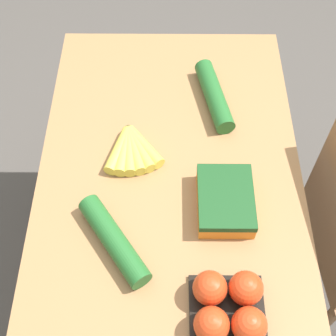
# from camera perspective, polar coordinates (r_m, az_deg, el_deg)

# --- Properties ---
(ground_plane) EXTENTS (12.00, 12.00, 0.00)m
(ground_plane) POSITION_cam_1_polar(r_m,az_deg,el_deg) (1.94, 0.00, -13.05)
(ground_plane) COLOR #4C4742
(dining_table) EXTENTS (1.14, 0.72, 0.75)m
(dining_table) POSITION_cam_1_polar(r_m,az_deg,el_deg) (1.38, 0.00, -3.66)
(dining_table) COLOR #9E7044
(dining_table) RESTS_ON ground_plane
(banana_bunch) EXTENTS (0.16, 0.17, 0.04)m
(banana_bunch) POSITION_cam_1_polar(r_m,az_deg,el_deg) (1.30, -4.66, 2.27)
(banana_bunch) COLOR brown
(banana_bunch) RESTS_ON dining_table
(tomato_pack) EXTENTS (0.17, 0.17, 0.09)m
(tomato_pack) POSITION_cam_1_polar(r_m,az_deg,el_deg) (1.07, 7.16, -16.45)
(tomato_pack) COLOR black
(tomato_pack) RESTS_ON dining_table
(carrot_bag) EXTENTS (0.19, 0.14, 0.06)m
(carrot_bag) POSITION_cam_1_polar(r_m,az_deg,el_deg) (1.20, 6.78, -3.86)
(carrot_bag) COLOR orange
(carrot_bag) RESTS_ON dining_table
(cucumber_near) EXTENTS (0.26, 0.11, 0.06)m
(cucumber_near) POSITION_cam_1_polar(r_m,az_deg,el_deg) (1.42, 5.45, 8.79)
(cucumber_near) COLOR #236028
(cucumber_near) RESTS_ON dining_table
(cucumber_far) EXTENTS (0.24, 0.19, 0.06)m
(cucumber_far) POSITION_cam_1_polar(r_m,az_deg,el_deg) (1.15, -6.85, -8.72)
(cucumber_far) COLOR #236028
(cucumber_far) RESTS_ON dining_table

